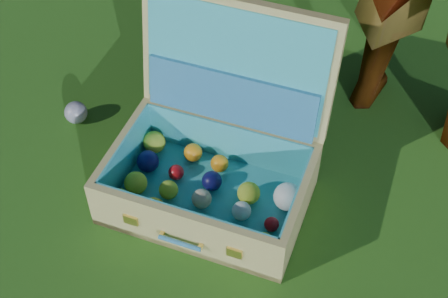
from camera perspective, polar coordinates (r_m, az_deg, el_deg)
ground at (r=1.71m, az=-1.49°, el=-6.22°), size 60.00×60.00×0.00m
stray_ball at (r=1.98m, az=-13.39°, el=3.27°), size 0.07×0.07×0.07m
suitcase at (r=1.67m, az=-0.76°, el=-0.01°), size 0.64×0.58×0.51m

